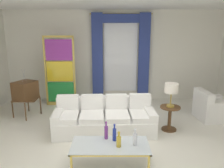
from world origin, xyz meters
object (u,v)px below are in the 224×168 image
Objects in this scene: coffee_table at (110,146)px; bottle_ruby_flask at (115,134)px; table_lamp_brass at (172,89)px; peacock_figurine at (73,103)px; stained_glass_divider at (60,73)px; vintage_tv at (25,91)px; bottle_crystal_tall at (135,138)px; bottle_blue_decanter at (106,132)px; armchair_white at (211,109)px; couch_white_long at (105,119)px; round_side_table at (170,116)px; bottle_amber_squat at (119,141)px.

coffee_table is 4.17× the size of bottle_ruby_flask.
coffee_table is 2.14m from table_lamp_brass.
peacock_figurine is (-1.15, 2.83, -0.16)m from coffee_table.
stained_glass_divider is 1.07m from peacock_figurine.
bottle_ruby_flask is 3.62m from stained_glass_divider.
stained_glass_divider is at bearing 115.75° from coffee_table.
vintage_tv reaches higher than peacock_figurine.
bottle_crystal_tall reaches higher than coffee_table.
table_lamp_brass reaches higher than bottle_blue_decanter.
coffee_table is at bearing -141.66° from armchair_white.
bottle_crystal_tall is at bearing -136.61° from armchair_white.
vintage_tv is at bearing -129.17° from stained_glass_divider.
couch_white_long is 7.67× the size of bottle_crystal_tall.
stained_glass_divider is at bearing 148.54° from table_lamp_brass.
vintage_tv is (-2.29, 2.16, 0.18)m from bottle_blue_decanter.
round_side_table is (1.57, 0.05, 0.05)m from couch_white_long.
table_lamp_brass is (-1.30, -0.69, 0.74)m from armchair_white.
couch_white_long is 1.08× the size of stained_glass_divider.
table_lamp_brass is at bearing 44.50° from bottle_ruby_flask.
vintage_tv is at bearing 136.65° from bottle_blue_decanter.
bottle_ruby_flask is 0.58× the size of table_lamp_brass.
couch_white_long reaches higher than peacock_figurine.
couch_white_long reaches higher than bottle_ruby_flask.
vintage_tv reaches higher than bottle_crystal_tall.
couch_white_long is at bearing -165.62° from armchair_white.
bottle_amber_squat is 0.48× the size of round_side_table.
couch_white_long is 1.23m from bottle_blue_decanter.
round_side_table reaches higher than peacock_figurine.
stained_glass_divider is (-2.03, 3.32, 0.52)m from bottle_crystal_tall.
bottle_amber_squat is (0.15, -0.08, 0.15)m from coffee_table.
bottle_ruby_flask is at bearing -25.35° from bottle_blue_decanter.
round_side_table is (3.79, -0.91, -0.37)m from vintage_tv.
table_lamp_brass reaches higher than couch_white_long.
stained_glass_divider reaches higher than armchair_white.
bottle_crystal_tall is 0.52× the size of peacock_figurine.
bottle_blue_decanter is 2.85m from peacock_figurine.
bottle_ruby_flask reaches higher than bottle_amber_squat.
bottle_amber_squat is 3.85m from stained_glass_divider.
peacock_figurine is (-1.00, 1.41, -0.09)m from couch_white_long.
bottle_ruby_flask is (-0.36, 0.15, 0.01)m from bottle_crystal_tall.
peacock_figurine is (-1.58, 2.84, -0.31)m from bottle_crystal_tall.
peacock_figurine is at bearing -47.22° from stained_glass_divider.
armchair_white is 1.47m from round_side_table.
bottle_amber_squat is 0.48× the size of peacock_figurine.
vintage_tv is 1.26m from stained_glass_divider.
stained_glass_divider reaches higher than round_side_table.
round_side_table is (1.50, 1.25, -0.20)m from bottle_blue_decanter.
stained_glass_divider reaches higher than vintage_tv.
coffee_table is 0.23m from bottle_ruby_flask.
table_lamp_brass reaches higher than round_side_table.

